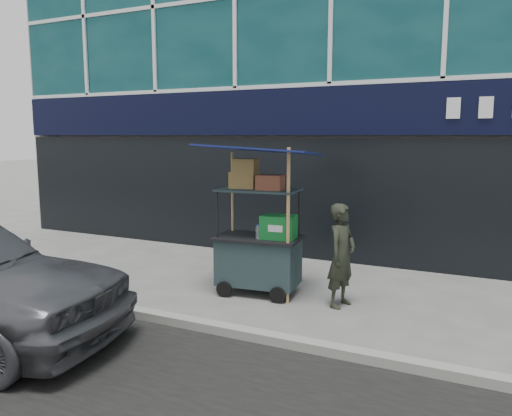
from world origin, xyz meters
The scene contains 4 objects.
ground centered at (0.00, 0.00, 0.00)m, with size 80.00×80.00×0.00m, color #5E5E59.
curb centered at (0.00, -0.20, 0.06)m, with size 80.00×0.18×0.12m, color gray.
vendor_cart centered at (-0.31, 1.47, 0.82)m, with size 1.84×1.39×2.33m.
vendor_man centered at (1.00, 1.44, 0.75)m, with size 0.54×0.36×1.49m, color black.
Camera 1 is at (2.91, -5.34, 2.45)m, focal length 35.00 mm.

